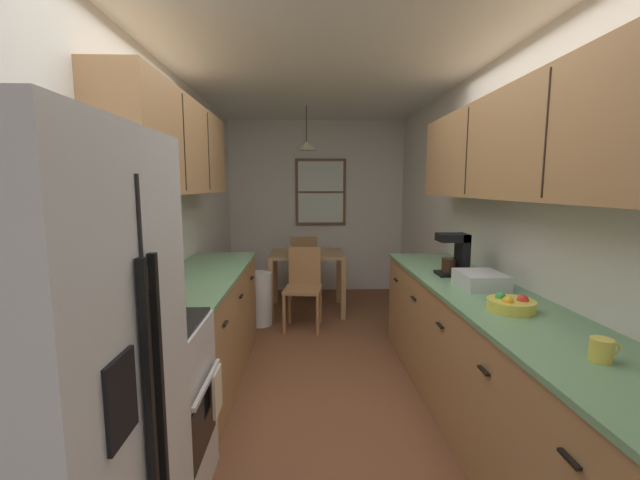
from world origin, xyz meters
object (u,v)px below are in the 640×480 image
Objects in this scene: stove_range at (138,414)px; dining_chair_far at (304,264)px; trash_bin at (259,299)px; coffee_maker at (456,254)px; storage_canister at (175,281)px; dining_table at (307,262)px; mug_by_coffeemaker at (602,350)px; dining_chair_near at (304,284)px; dish_rack at (481,280)px; microwave_over_range at (96,168)px; refrigerator at (37,425)px; fruit_bowl at (511,304)px.

stove_range is 1.22× the size of dining_chair_far.
coffee_maker is at bearing -41.30° from trash_bin.
dining_table is at bearing 70.84° from storage_canister.
trash_bin is at bearing 119.23° from mug_by_coffeemaker.
dining_chair_near is 1.18m from dining_chair_far.
mug_by_coffeemaker is at bearing -72.04° from dining_table.
stove_range is 3.24× the size of dish_rack.
dining_table is 2.33m from coffee_maker.
dining_chair_far reaches higher than trash_bin.
mug_by_coffeemaker is (1.14, -3.52, 0.31)m from dining_table.
microwave_over_range is at bearing -109.99° from dining_chair_near.
dining_chair_far is (0.91, 3.70, -1.16)m from microwave_over_range.
fruit_bowl is at bearing 26.58° from refrigerator.
fruit_bowl is (1.16, -3.46, 0.44)m from dining_chair_far.
refrigerator is 0.84m from stove_range.
microwave_over_range is 2.37m from dish_rack.
storage_canister is (-0.30, -1.95, 0.68)m from trash_bin.
storage_canister is 1.37× the size of mug_by_coffeemaker.
trash_bin is 3.52m from mug_by_coffeemaker.
fruit_bowl is at bearing -91.51° from coffee_maker.
storage_canister is (-0.85, -2.45, 0.35)m from dining_table.
dining_chair_near is at bearing -10.41° from trash_bin.
mug_by_coffeemaker is at bearing -89.92° from coffee_maker.
refrigerator is 1.60× the size of stove_range.
dining_chair_far is at bearing 106.11° from mug_by_coffeemaker.
dining_table is at bearing 107.96° from mug_by_coffeemaker.
dish_rack is (1.72, -1.86, 0.65)m from trash_bin.
dining_chair_near is 1.91m from coffee_maker.
microwave_over_range is 0.66× the size of dining_chair_near.
stove_range is 0.84m from storage_canister.
dining_table is at bearing 74.79° from stove_range.
fruit_bowl is (-0.02, -0.89, -0.13)m from coffee_maker.
coffee_maker is 1.27× the size of fruit_bowl.
refrigerator is 5.42× the size of coffee_maker.
mug_by_coffeemaker is at bearing -11.04° from microwave_over_range.
dining_chair_near is at bearing 130.34° from coffee_maker.
fruit_bowl is at bearing -68.79° from dining_table.
stove_range reaches higher than fruit_bowl.
refrigerator reaches higher than dish_rack.
fruit_bowl is (2.07, 0.24, -0.73)m from microwave_over_range.
dining_chair_far is 4.30m from mug_by_coffeemaker.
dining_table is 2.83× the size of coffee_maker.
dining_chair_far is at bearing 65.01° from trash_bin.
coffee_maker is at bearing 90.08° from mug_by_coffeemaker.
coffee_maker reaches higher than mug_by_coffeemaker.
dish_rack is (0.03, 1.17, 0.00)m from mug_by_coffeemaker.
refrigerator is at bearing -79.07° from microwave_over_range.
microwave_over_range is 2.45m from coffee_maker.
trash_bin is at bearing 169.59° from dining_chair_near.
refrigerator is at bearing -153.42° from fruit_bowl.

